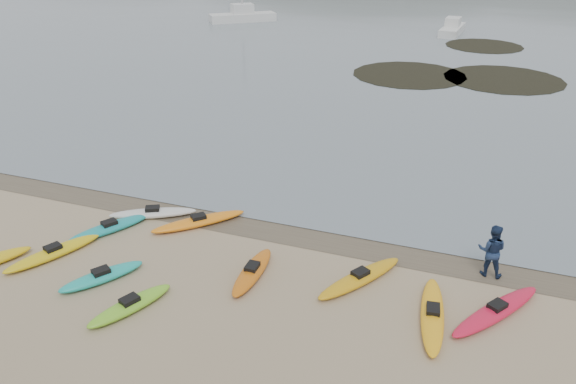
% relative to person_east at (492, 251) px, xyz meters
% --- Properties ---
extents(ground, '(600.00, 600.00, 0.00)m').
position_rel_person_east_xyz_m(ground, '(-7.61, 0.80, -0.95)').
color(ground, tan).
rests_on(ground, ground).
extents(wet_sand, '(60.00, 60.00, 0.00)m').
position_rel_person_east_xyz_m(wet_sand, '(-7.61, 0.50, -0.95)').
color(wet_sand, brown).
rests_on(wet_sand, ground).
extents(kayaks, '(22.38, 9.12, 0.34)m').
position_rel_person_east_xyz_m(kayaks, '(-8.12, -2.71, -0.78)').
color(kayaks, teal).
rests_on(kayaks, ground).
extents(person_east, '(0.95, 0.76, 1.91)m').
position_rel_person_east_xyz_m(person_east, '(0.00, 0.00, 0.00)').
color(person_east, navy).
rests_on(person_east, ground).
extents(kelp_mats, '(15.84, 21.64, 0.04)m').
position_rel_person_east_xyz_m(kelp_mats, '(-3.13, 30.45, -0.93)').
color(kelp_mats, black).
rests_on(kelp_mats, water).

